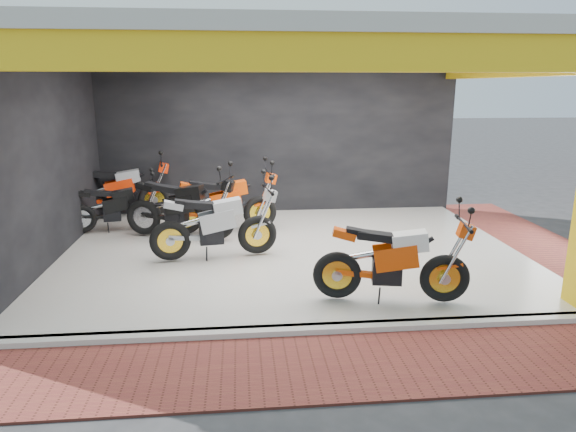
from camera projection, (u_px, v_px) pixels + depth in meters
name	position (u px, v px, depth m)	size (l,w,h in m)	color
ground	(305.00, 300.00, 7.29)	(80.00, 80.00, 0.00)	#2D2D30
showroom_floor	(291.00, 252.00, 9.20)	(8.00, 6.00, 0.10)	white
showroom_ceiling	(291.00, 45.00, 8.33)	(8.40, 6.40, 0.20)	beige
back_wall	(278.00, 140.00, 11.77)	(8.20, 0.20, 3.50)	black
left_wall	(43.00, 161.00, 8.41)	(0.20, 6.20, 3.50)	black
header_beam_front	(320.00, 53.00, 5.51)	(8.40, 0.30, 0.40)	yellow
header_beam_right	(524.00, 65.00, 8.77)	(0.30, 6.40, 0.40)	yellow
floor_kerb	(316.00, 330.00, 6.29)	(8.00, 0.20, 0.10)	white
paver_front	(327.00, 366.00, 5.55)	(9.00, 1.40, 0.03)	brown
paver_right	(544.00, 247.00, 9.65)	(1.40, 7.00, 0.03)	brown
moto_hero	(446.00, 256.00, 6.78)	(2.21, 0.82, 1.35)	#D84309
moto_row_a	(257.00, 216.00, 8.75)	(2.26, 0.84, 1.38)	#A3A5AA
moto_row_b	(216.00, 204.00, 9.58)	(2.31, 0.86, 1.41)	black
moto_row_c	(260.00, 196.00, 10.29)	(2.29, 0.85, 1.40)	#FF4C0A
moto_row_d	(146.00, 201.00, 10.38)	(1.90, 0.71, 1.16)	black
moto_row_e	(153.00, 185.00, 11.37)	(2.37, 0.88, 1.45)	#FF330A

